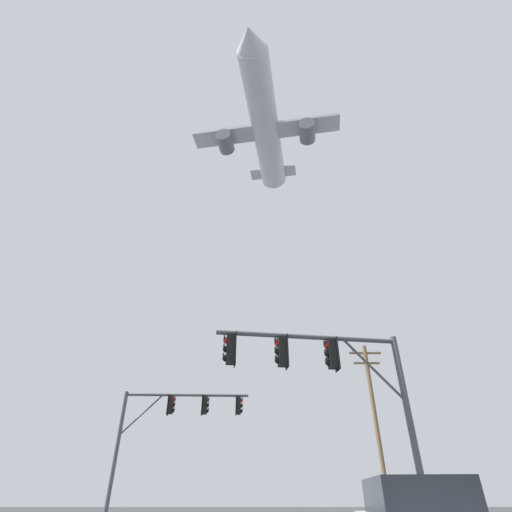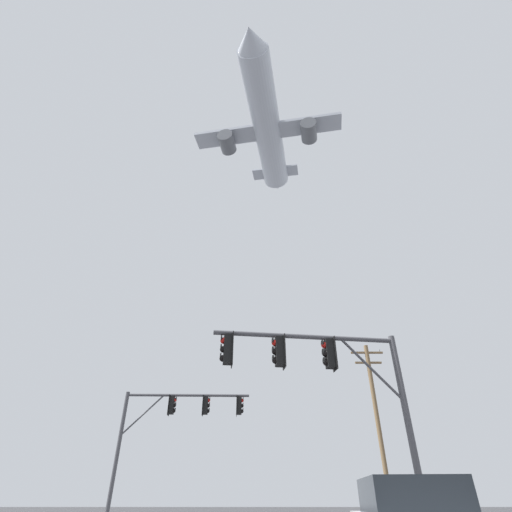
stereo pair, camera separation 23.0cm
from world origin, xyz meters
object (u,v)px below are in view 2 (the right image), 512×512
object	(u,v)px
signal_pole_near	(325,373)
utility_pole	(377,420)
signal_pole_far	(172,419)
airplane	(266,126)

from	to	relation	value
signal_pole_near	utility_pole	size ratio (longest dim) A/B	0.58
signal_pole_far	utility_pole	distance (m)	12.79
signal_pole_near	signal_pole_far	world-z (taller)	signal_pole_far
signal_pole_near	utility_pole	bearing A→B (deg)	68.51
signal_pole_far	utility_pole	size ratio (longest dim) A/B	0.65
signal_pole_near	airplane	size ratio (longest dim) A/B	0.21
utility_pole	airplane	world-z (taller)	airplane
utility_pole	airplane	distance (m)	45.07
signal_pole_far	airplane	bearing A→B (deg)	69.55
signal_pole_near	airplane	bearing A→B (deg)	91.29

